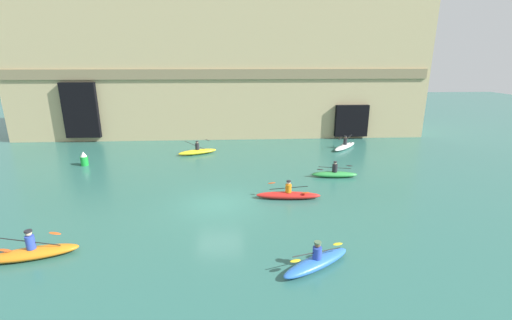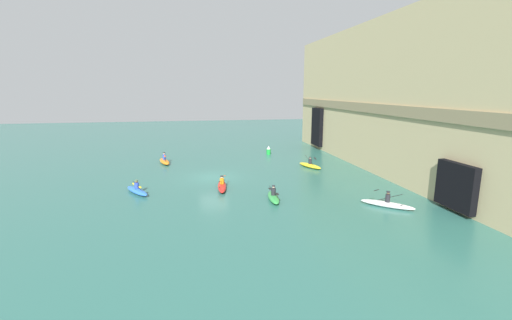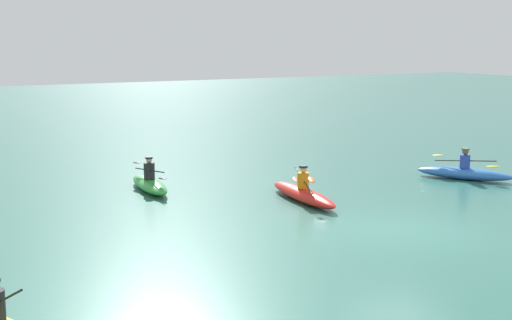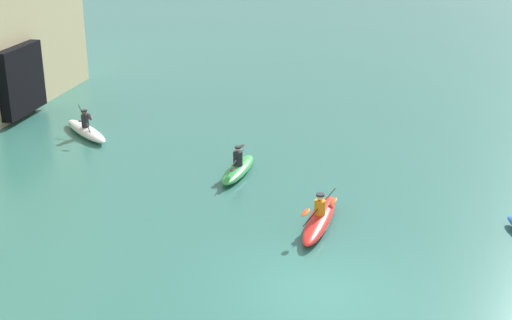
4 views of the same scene
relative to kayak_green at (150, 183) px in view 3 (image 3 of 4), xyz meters
The scene contains 4 objects.
ground_plane 8.38m from the kayak_green, 152.67° to the right, with size 120.00×120.00×0.00m, color #2D665B.
kayak_green is the anchor object (origin of this frame).
kayak_blue 10.56m from the kayak_green, 109.30° to the right, with size 3.09×2.31×1.07m.
kayak_red 4.95m from the kayak_green, 136.41° to the right, with size 3.63×0.96×1.06m.
Camera 3 is at (-13.30, 11.57, 4.75)m, focal length 50.00 mm.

